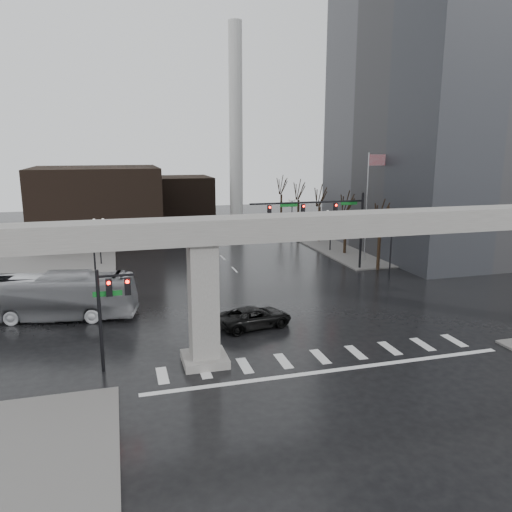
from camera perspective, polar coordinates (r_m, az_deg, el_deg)
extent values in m
plane|color=black|center=(32.35, 6.66, -10.66)|extent=(160.00, 160.00, 0.00)
cube|color=#615E5C|center=(74.79, 14.73, 2.33)|extent=(28.00, 36.00, 0.15)
cube|color=#999691|center=(30.14, 7.04, 3.48)|extent=(48.00, 2.20, 1.40)
cube|color=#999691|center=(29.24, -6.02, -5.54)|extent=(1.60, 1.60, 7.30)
cube|color=#999691|center=(30.46, -5.88, -11.64)|extent=(2.60, 2.60, 0.50)
cube|color=#57575C|center=(67.01, 21.86, 18.74)|extent=(22.00, 26.00, 42.00)
cube|color=black|center=(69.92, -17.68, 5.56)|extent=(16.00, 14.00, 10.00)
cube|color=black|center=(80.49, -8.83, 6.11)|extent=(10.00, 10.00, 8.00)
cylinder|color=white|center=(75.56, -2.32, 14.20)|extent=(2.00, 2.00, 30.00)
cylinder|color=#999691|center=(76.47, -2.22, 3.35)|extent=(3.60, 3.60, 1.20)
cylinder|color=black|center=(52.97, 11.92, 2.76)|extent=(0.24, 0.24, 8.00)
cylinder|color=black|center=(50.05, 5.95, 6.12)|extent=(12.00, 0.18, 0.18)
cube|color=black|center=(51.30, 9.06, 5.45)|extent=(0.35, 0.30, 1.00)
cube|color=black|center=(49.95, 5.39, 5.36)|extent=(0.35, 0.30, 1.00)
cube|color=black|center=(48.81, 1.54, 5.25)|extent=(0.35, 0.30, 1.00)
sphere|color=#FF0C05|center=(51.10, 9.16, 5.76)|extent=(0.20, 0.20, 0.20)
cube|color=#0D611D|center=(51.89, 10.59, 5.97)|extent=(1.80, 0.05, 0.35)
cube|color=#0D611D|center=(49.38, 3.77, 5.84)|extent=(1.80, 0.05, 0.35)
cylinder|color=black|center=(29.60, -17.38, -7.17)|extent=(0.20, 0.20, 6.00)
cylinder|color=black|center=(28.83, -15.73, -2.18)|extent=(2.00, 0.14, 0.14)
cube|color=black|center=(29.00, -16.45, -3.47)|extent=(0.35, 0.30, 1.00)
cube|color=black|center=(28.99, -14.47, -3.35)|extent=(0.35, 0.30, 1.00)
cube|color=#0D611D|center=(29.10, -16.60, -4.14)|extent=(1.60, 0.05, 0.30)
cylinder|color=silver|center=(56.51, 12.51, 5.38)|extent=(0.12, 0.12, 12.00)
cube|color=#AF121C|center=(56.62, 13.67, 10.62)|extent=(2.00, 0.03, 1.20)
cylinder|color=black|center=(49.50, 15.11, 0.05)|extent=(0.14, 0.14, 4.80)
cube|color=black|center=(49.06, 15.27, 2.73)|extent=(0.90, 0.06, 0.06)
sphere|color=silver|center=(48.80, 14.82, 2.94)|extent=(0.32, 0.32, 0.32)
sphere|color=silver|center=(49.26, 15.73, 2.98)|extent=(0.32, 0.32, 0.32)
cylinder|color=black|center=(61.70, 8.51, 2.73)|extent=(0.14, 0.14, 4.80)
cube|color=black|center=(61.35, 8.58, 4.89)|extent=(0.90, 0.06, 0.06)
sphere|color=silver|center=(61.14, 8.20, 5.07)|extent=(0.32, 0.32, 0.32)
sphere|color=silver|center=(61.51, 8.97, 5.09)|extent=(0.32, 0.32, 0.32)
cylinder|color=black|center=(74.53, 4.12, 4.49)|extent=(0.14, 0.14, 4.80)
cube|color=black|center=(74.25, 4.15, 6.28)|extent=(0.90, 0.06, 0.06)
sphere|color=silver|center=(74.08, 3.82, 6.43)|extent=(0.32, 0.32, 0.32)
sphere|color=silver|center=(74.38, 4.48, 6.44)|extent=(0.32, 0.32, 0.32)
cylinder|color=black|center=(42.75, -17.85, -2.05)|extent=(0.14, 0.14, 4.80)
cube|color=black|center=(42.24, -18.06, 1.04)|extent=(0.90, 0.06, 0.06)
sphere|color=silver|center=(42.23, -18.69, 1.27)|extent=(0.32, 0.32, 0.32)
sphere|color=silver|center=(42.19, -17.47, 1.34)|extent=(0.32, 0.32, 0.32)
cylinder|color=black|center=(56.43, -17.41, 1.39)|extent=(0.14, 0.14, 4.80)
cube|color=black|center=(56.05, -17.56, 3.75)|extent=(0.90, 0.06, 0.06)
sphere|color=silver|center=(56.04, -18.03, 3.92)|extent=(0.32, 0.32, 0.32)
sphere|color=silver|center=(56.01, -17.11, 3.98)|extent=(0.32, 0.32, 0.32)
cylinder|color=black|center=(70.23, -17.14, 3.48)|extent=(0.14, 0.14, 4.80)
cube|color=black|center=(69.93, -17.26, 5.38)|extent=(0.90, 0.06, 0.06)
sphere|color=silver|center=(69.92, -17.64, 5.52)|extent=(0.32, 0.32, 0.32)
sphere|color=silver|center=(69.90, -16.90, 5.57)|extent=(0.32, 0.32, 0.32)
cylinder|color=black|center=(53.40, 13.86, 0.86)|extent=(0.34, 0.34, 4.55)
cylinder|color=black|center=(52.80, 14.07, 4.84)|extent=(0.12, 1.52, 2.98)
cylinder|color=black|center=(53.29, 14.39, 4.63)|extent=(0.83, 1.14, 2.51)
cylinder|color=black|center=(60.34, 10.15, 2.38)|extent=(0.34, 0.34, 4.66)
cylinder|color=black|center=(59.81, 10.29, 5.99)|extent=(0.12, 1.55, 3.05)
cylinder|color=black|center=(60.28, 10.61, 5.80)|extent=(0.85, 1.16, 2.57)
cylinder|color=black|center=(67.52, 7.22, 3.58)|extent=(0.34, 0.34, 4.76)
cylinder|color=black|center=(67.04, 7.31, 6.88)|extent=(0.12, 1.59, 3.11)
cylinder|color=black|center=(67.49, 7.61, 6.70)|extent=(0.86, 1.18, 2.62)
cylinder|color=black|center=(74.87, 4.84, 4.54)|extent=(0.34, 0.34, 4.87)
cylinder|color=black|center=(74.43, 4.90, 7.58)|extent=(0.12, 1.62, 3.18)
cylinder|color=black|center=(74.86, 5.19, 7.41)|extent=(0.88, 1.20, 2.68)
cylinder|color=black|center=(82.34, 2.90, 5.32)|extent=(0.34, 0.34, 4.97)
cylinder|color=black|center=(81.94, 2.93, 8.15)|extent=(0.12, 1.65, 3.25)
cylinder|color=black|center=(82.35, 3.20, 7.99)|extent=(0.89, 1.23, 2.74)
imported|color=black|center=(35.79, -0.13, -6.99)|extent=(5.72, 3.43, 1.49)
imported|color=#A8A8AC|center=(40.18, -22.48, -4.28)|extent=(12.83, 5.34, 3.48)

